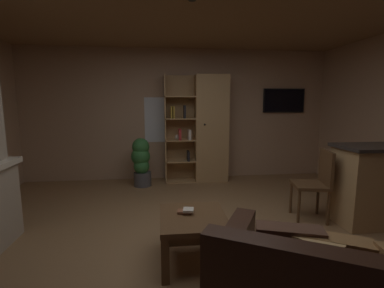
# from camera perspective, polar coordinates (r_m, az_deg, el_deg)

# --- Properties ---
(floor) EXTENTS (5.98, 5.49, 0.02)m
(floor) POSITION_cam_1_polar(r_m,az_deg,el_deg) (3.14, 0.89, -20.68)
(floor) COLOR olive
(floor) RESTS_ON ground
(wall_back) EXTENTS (6.10, 0.06, 2.55)m
(wall_back) POSITION_cam_1_polar(r_m,az_deg,el_deg) (5.50, -2.82, 6.03)
(wall_back) COLOR tan
(wall_back) RESTS_ON ground
(window_pane_back) EXTENTS (0.65, 0.01, 0.88)m
(window_pane_back) POSITION_cam_1_polar(r_m,az_deg,el_deg) (5.46, -6.40, 5.01)
(window_pane_back) COLOR white
(bookshelf_cabinet) EXTENTS (1.20, 0.41, 2.04)m
(bookshelf_cabinet) POSITION_cam_1_polar(r_m,az_deg,el_deg) (5.31, 3.04, 3.09)
(bookshelf_cabinet) COLOR tan
(bookshelf_cabinet) RESTS_ON ground
(coffee_table) EXTENTS (0.63, 0.70, 0.46)m
(coffee_table) POSITION_cam_1_polar(r_m,az_deg,el_deg) (2.73, 0.22, -16.37)
(coffee_table) COLOR brown
(coffee_table) RESTS_ON ground
(table_book_0) EXTENTS (0.14, 0.11, 0.03)m
(table_book_0) POSITION_cam_1_polar(r_m,az_deg,el_deg) (2.75, -1.58, -13.88)
(table_book_0) COLOR brown
(table_book_0) RESTS_ON coffee_table
(table_book_1) EXTENTS (0.12, 0.12, 0.02)m
(table_book_1) POSITION_cam_1_polar(r_m,az_deg,el_deg) (2.73, -0.77, -13.54)
(table_book_1) COLOR beige
(table_book_1) RESTS_ON coffee_table
(dining_chair) EXTENTS (0.49, 0.49, 0.92)m
(dining_chair) POSITION_cam_1_polar(r_m,az_deg,el_deg) (3.93, 24.48, -6.84)
(dining_chair) COLOR brown
(dining_chair) RESTS_ON ground
(potted_floor_plant) EXTENTS (0.36, 0.34, 0.88)m
(potted_floor_plant) POSITION_cam_1_polar(r_m,az_deg,el_deg) (5.10, -10.50, -3.44)
(potted_floor_plant) COLOR #4C4C51
(potted_floor_plant) RESTS_ON ground
(wall_mounted_tv) EXTENTS (0.85, 0.06, 0.48)m
(wall_mounted_tv) POSITION_cam_1_polar(r_m,az_deg,el_deg) (5.98, 18.53, 8.54)
(wall_mounted_tv) COLOR black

